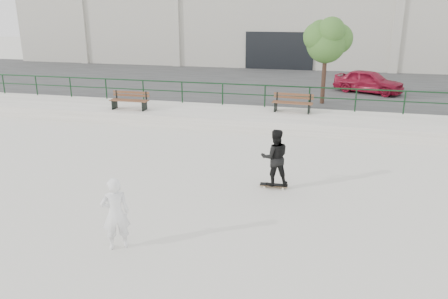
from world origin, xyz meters
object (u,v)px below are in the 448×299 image
(skateboard, at_px, (274,185))
(standing_skater, at_px, (275,157))
(seated_skater, at_px, (116,214))
(red_car, at_px, (369,81))
(bench_right, at_px, (293,103))
(bench_left, at_px, (130,101))
(tree, at_px, (327,39))

(skateboard, bearing_deg, standing_skater, -2.45)
(seated_skater, bearing_deg, red_car, -141.37)
(bench_right, distance_m, skateboard, 7.54)
(bench_right, relative_size, seated_skater, 1.13)
(bench_left, distance_m, tree, 9.42)
(skateboard, height_order, standing_skater, standing_skater)
(bench_right, xyz_separation_m, tree, (1.24, 2.19, 2.59))
(bench_left, height_order, standing_skater, standing_skater)
(tree, bearing_deg, red_car, 55.93)
(standing_skater, xyz_separation_m, seated_skater, (-2.77, -4.04, -0.11))
(bench_left, distance_m, bench_right, 7.25)
(red_car, relative_size, seated_skater, 2.27)
(bench_right, relative_size, red_car, 0.49)
(bench_left, height_order, red_car, red_car)
(tree, xyz_separation_m, seated_skater, (-3.80, -13.71, -2.70))
(bench_right, bearing_deg, tree, 64.33)
(bench_right, xyz_separation_m, standing_skater, (0.21, -7.49, 0.00))
(bench_right, xyz_separation_m, red_car, (3.51, 5.55, 0.21))
(red_car, height_order, seated_skater, red_car)
(red_car, bearing_deg, bench_right, 172.19)
(standing_skater, bearing_deg, skateboard, -16.08)
(skateboard, bearing_deg, bench_left, 137.18)
(bench_left, xyz_separation_m, standing_skater, (7.36, -6.26, 0.00))
(standing_skater, height_order, seated_skater, standing_skater)
(standing_skater, bearing_deg, bench_right, -104.45)
(bench_left, height_order, seated_skater, seated_skater)
(skateboard, bearing_deg, bench_right, 89.19)
(bench_left, bearing_deg, bench_right, 9.30)
(bench_left, height_order, skateboard, bench_left)
(bench_left, height_order, bench_right, bench_right)
(bench_right, bearing_deg, standing_skater, -84.49)
(bench_left, bearing_deg, skateboard, -40.84)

